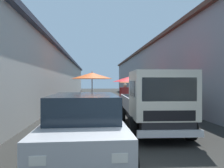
{
  "coord_description": "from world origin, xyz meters",
  "views": [
    {
      "loc": [
        -3.15,
        1.24,
        1.74
      ],
      "look_at": [
        7.71,
        0.33,
        1.66
      ],
      "focal_mm": 34.59,
      "sensor_mm": 36.0,
      "label": 1
    }
  ],
  "objects_px": {
    "fruit_stall_far_right": "(131,83)",
    "hatchback_car": "(84,125)",
    "fruit_stall_near_right": "(158,80)",
    "fruit_stall_mid_lane": "(131,82)",
    "vendor_by_crates": "(125,95)",
    "plastic_stool": "(74,100)",
    "fruit_stall_near_left": "(92,81)",
    "parked_scooter": "(82,100)",
    "delivery_truck": "(156,104)"
  },
  "relations": [
    {
      "from": "fruit_stall_mid_lane",
      "to": "hatchback_car",
      "type": "relative_size",
      "value": 0.69
    },
    {
      "from": "fruit_stall_near_right",
      "to": "fruit_stall_mid_lane",
      "type": "relative_size",
      "value": 0.9
    },
    {
      "from": "parked_scooter",
      "to": "fruit_stall_near_right",
      "type": "bearing_deg",
      "value": -141.91
    },
    {
      "from": "fruit_stall_near_left",
      "to": "delivery_truck",
      "type": "relative_size",
      "value": 0.48
    },
    {
      "from": "fruit_stall_near_left",
      "to": "delivery_truck",
      "type": "distance_m",
      "value": 5.92
    },
    {
      "from": "fruit_stall_mid_lane",
      "to": "parked_scooter",
      "type": "xyz_separation_m",
      "value": [
        0.01,
        3.57,
        -1.33
      ]
    },
    {
      "from": "fruit_stall_near_right",
      "to": "fruit_stall_near_left",
      "type": "distance_m",
      "value": 3.81
    },
    {
      "from": "fruit_stall_near_left",
      "to": "plastic_stool",
      "type": "distance_m",
      "value": 5.86
    },
    {
      "from": "delivery_truck",
      "to": "plastic_stool",
      "type": "distance_m",
      "value": 11.54
    },
    {
      "from": "fruit_stall_far_right",
      "to": "plastic_stool",
      "type": "height_order",
      "value": "fruit_stall_far_right"
    },
    {
      "from": "hatchback_car",
      "to": "parked_scooter",
      "type": "distance_m",
      "value": 10.6
    },
    {
      "from": "fruit_stall_near_right",
      "to": "fruit_stall_near_left",
      "type": "relative_size",
      "value": 1.01
    },
    {
      "from": "vendor_by_crates",
      "to": "plastic_stool",
      "type": "height_order",
      "value": "vendor_by_crates"
    },
    {
      "from": "hatchback_car",
      "to": "parked_scooter",
      "type": "relative_size",
      "value": 2.35
    },
    {
      "from": "vendor_by_crates",
      "to": "fruit_stall_far_right",
      "type": "bearing_deg",
      "value": -12.37
    },
    {
      "from": "fruit_stall_far_right",
      "to": "delivery_truck",
      "type": "bearing_deg",
      "value": 173.83
    },
    {
      "from": "fruit_stall_near_left",
      "to": "parked_scooter",
      "type": "xyz_separation_m",
      "value": [
        3.25,
        0.76,
        -1.4
      ]
    },
    {
      "from": "delivery_truck",
      "to": "plastic_stool",
      "type": "xyz_separation_m",
      "value": [
        10.91,
        3.67,
        -0.71
      ]
    },
    {
      "from": "parked_scooter",
      "to": "plastic_stool",
      "type": "bearing_deg",
      "value": 19.46
    },
    {
      "from": "fruit_stall_mid_lane",
      "to": "parked_scooter",
      "type": "height_order",
      "value": "fruit_stall_mid_lane"
    },
    {
      "from": "delivery_truck",
      "to": "vendor_by_crates",
      "type": "distance_m",
      "value": 5.57
    },
    {
      "from": "delivery_truck",
      "to": "parked_scooter",
      "type": "distance_m",
      "value": 9.21
    },
    {
      "from": "fruit_stall_mid_lane",
      "to": "delivery_truck",
      "type": "xyz_separation_m",
      "value": [
        -8.71,
        0.67,
        -0.74
      ]
    },
    {
      "from": "fruit_stall_far_right",
      "to": "vendor_by_crates",
      "type": "height_order",
      "value": "fruit_stall_far_right"
    },
    {
      "from": "hatchback_car",
      "to": "vendor_by_crates",
      "type": "relative_size",
      "value": 2.34
    },
    {
      "from": "fruit_stall_near_right",
      "to": "delivery_truck",
      "type": "relative_size",
      "value": 0.49
    },
    {
      "from": "fruit_stall_near_right",
      "to": "fruit_stall_near_left",
      "type": "height_order",
      "value": "fruit_stall_near_right"
    },
    {
      "from": "parked_scooter",
      "to": "hatchback_car",
      "type": "bearing_deg",
      "value": -176.56
    },
    {
      "from": "delivery_truck",
      "to": "vendor_by_crates",
      "type": "xyz_separation_m",
      "value": [
        5.57,
        0.21,
        -0.06
      ]
    },
    {
      "from": "fruit_stall_mid_lane",
      "to": "fruit_stall_far_right",
      "type": "bearing_deg",
      "value": -9.79
    },
    {
      "from": "fruit_stall_near_left",
      "to": "parked_scooter",
      "type": "relative_size",
      "value": 1.42
    },
    {
      "from": "fruit_stall_far_right",
      "to": "fruit_stall_near_left",
      "type": "height_order",
      "value": "fruit_stall_near_left"
    },
    {
      "from": "fruit_stall_mid_lane",
      "to": "delivery_truck",
      "type": "height_order",
      "value": "fruit_stall_mid_lane"
    },
    {
      "from": "fruit_stall_near_left",
      "to": "plastic_stool",
      "type": "height_order",
      "value": "fruit_stall_near_left"
    },
    {
      "from": "fruit_stall_near_right",
      "to": "fruit_stall_far_right",
      "type": "relative_size",
      "value": 1.08
    },
    {
      "from": "fruit_stall_near_right",
      "to": "hatchback_car",
      "type": "distance_m",
      "value": 6.49
    },
    {
      "from": "fruit_stall_mid_lane",
      "to": "plastic_stool",
      "type": "xyz_separation_m",
      "value": [
        2.2,
        4.34,
        -1.45
      ]
    },
    {
      "from": "fruit_stall_far_right",
      "to": "hatchback_car",
      "type": "relative_size",
      "value": 0.57
    },
    {
      "from": "vendor_by_crates",
      "to": "fruit_stall_near_right",
      "type": "bearing_deg",
      "value": -145.89
    },
    {
      "from": "hatchback_car",
      "to": "plastic_stool",
      "type": "height_order",
      "value": "hatchback_car"
    },
    {
      "from": "fruit_stall_far_right",
      "to": "vendor_by_crates",
      "type": "distance_m",
      "value": 7.49
    },
    {
      "from": "hatchback_car",
      "to": "fruit_stall_far_right",
      "type": "bearing_deg",
      "value": -13.92
    },
    {
      "from": "hatchback_car",
      "to": "fruit_stall_near_right",
      "type": "bearing_deg",
      "value": -32.3
    },
    {
      "from": "fruit_stall_mid_lane",
      "to": "fruit_stall_near_left",
      "type": "distance_m",
      "value": 4.29
    },
    {
      "from": "hatchback_car",
      "to": "delivery_truck",
      "type": "relative_size",
      "value": 0.79
    },
    {
      "from": "fruit_stall_mid_lane",
      "to": "hatchback_car",
      "type": "distance_m",
      "value": 11.02
    },
    {
      "from": "fruit_stall_near_right",
      "to": "plastic_stool",
      "type": "distance_m",
      "value": 8.94
    },
    {
      "from": "fruit_stall_near_left",
      "to": "plastic_stool",
      "type": "bearing_deg",
      "value": 15.78
    },
    {
      "from": "fruit_stall_far_right",
      "to": "plastic_stool",
      "type": "bearing_deg",
      "value": 110.97
    },
    {
      "from": "fruit_stall_near_left",
      "to": "fruit_stall_mid_lane",
      "type": "bearing_deg",
      "value": -40.81
    }
  ]
}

